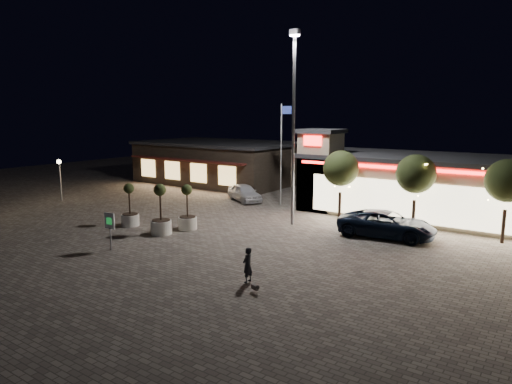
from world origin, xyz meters
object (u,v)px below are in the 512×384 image
Objects in this scene: planter_left at (130,213)px; planter_mid at (161,219)px; white_sedan at (244,193)px; pickup_truck at (387,224)px; valet_sign at (110,224)px; pedestrian at (248,265)px.

planter_left is 0.91× the size of planter_mid.
planter_left is (-1.06, -11.14, 0.15)m from white_sedan.
white_sedan is at bearing 65.60° from pickup_truck.
valet_sign is at bearing -50.78° from planter_left.
white_sedan is at bearing -144.79° from pedestrian.
pedestrian is at bearing 2.50° from valet_sign.
white_sedan is 2.05× the size of valet_sign.
valet_sign is (0.23, -3.87, 0.48)m from planter_mid.
white_sedan is at bearing 98.65° from valet_sign.
planter_left is at bearing 108.20° from pickup_truck.
pickup_truck reaches higher than white_sedan.
pedestrian is 12.74m from planter_left.
planter_mid reaches higher than valet_sign.
pickup_truck is at bearing 31.98° from planter_mid.
pedestrian is 0.76× the size of valet_sign.
pedestrian is (11.11, -14.90, 0.06)m from white_sedan.
planter_mid reaches higher than pedestrian.
pickup_truck is 16.17m from planter_left.
valet_sign is (3.39, -4.15, 0.56)m from planter_left.
pickup_truck is at bearing 165.52° from pedestrian.
planter_mid is (-11.47, -7.16, 0.18)m from pickup_truck.
pickup_truck is 1.99× the size of planter_left.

